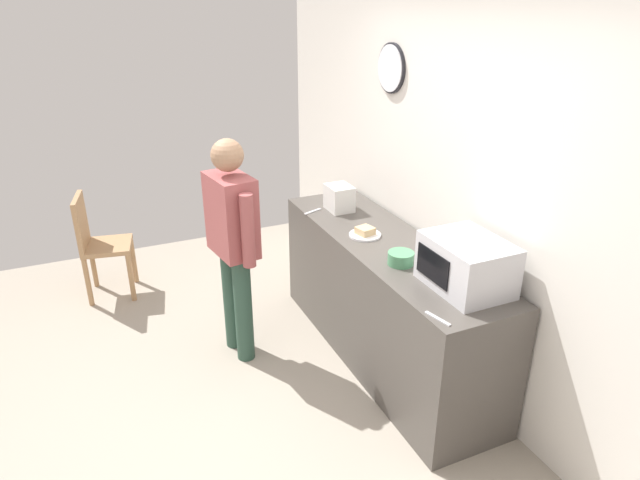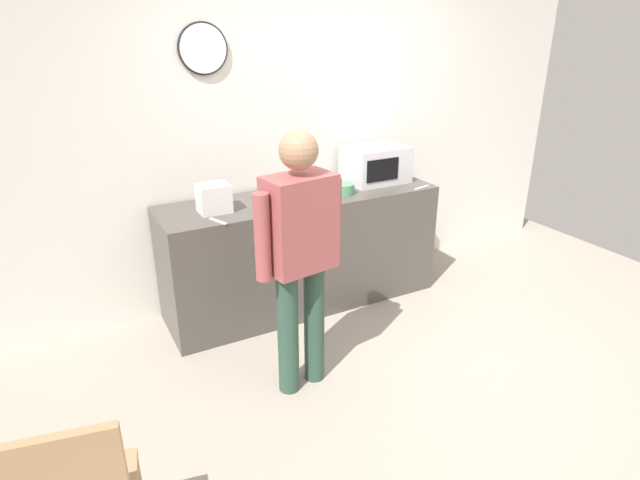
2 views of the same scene
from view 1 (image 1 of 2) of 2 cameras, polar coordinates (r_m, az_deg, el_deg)
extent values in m
plane|color=#9E9384|center=(3.78, -8.59, -18.00)|extent=(6.00, 6.00, 0.00)
cube|color=silver|center=(3.75, 14.30, 4.37)|extent=(5.40, 0.10, 2.60)
cylinder|color=white|center=(4.25, 7.25, 17.00)|extent=(0.33, 0.03, 0.33)
cylinder|color=black|center=(4.25, 7.28, 17.00)|extent=(0.36, 0.02, 0.36)
cube|color=#4C4742|center=(4.09, 6.61, -6.19)|extent=(2.22, 0.62, 0.93)
cube|color=silver|center=(3.32, 14.74, -2.40)|extent=(0.50, 0.38, 0.30)
cube|color=black|center=(3.25, 11.42, -2.63)|extent=(0.30, 0.01, 0.18)
cylinder|color=white|center=(3.97, 4.61, 0.52)|extent=(0.23, 0.23, 0.01)
cube|color=tan|center=(3.95, 4.62, 0.96)|extent=(0.13, 0.13, 0.05)
cylinder|color=#4C8E60|center=(3.57, 8.25, -1.85)|extent=(0.17, 0.17, 0.08)
cube|color=silver|center=(4.40, 1.98, 4.31)|extent=(0.22, 0.18, 0.20)
cube|color=silver|center=(3.04, 11.92, -7.85)|extent=(0.17, 0.06, 0.01)
cube|color=silver|center=(4.39, -0.75, 2.94)|extent=(0.08, 0.17, 0.01)
cylinder|color=#2B493B|center=(4.10, -7.82, -7.01)|extent=(0.13, 0.13, 0.83)
cylinder|color=#2B493B|center=(4.26, -8.99, -5.82)|extent=(0.13, 0.13, 0.83)
cube|color=#9E4C4C|center=(3.88, -9.03, 2.52)|extent=(0.43, 0.30, 0.56)
cylinder|color=#9E4C4C|center=(3.68, -7.39, 0.92)|extent=(0.09, 0.09, 0.51)
cylinder|color=#9E4C4C|center=(4.10, -10.46, 3.21)|extent=(0.09, 0.09, 0.51)
sphere|color=#A37A5B|center=(3.75, -9.45, 8.54)|extent=(0.22, 0.22, 0.22)
cylinder|color=#A87F56|center=(5.17, -18.73, -3.66)|extent=(0.04, 0.04, 0.45)
cylinder|color=#A87F56|center=(5.49, -18.49, -1.97)|extent=(0.04, 0.04, 0.45)
cylinder|color=#A87F56|center=(5.22, -22.60, -4.00)|extent=(0.04, 0.04, 0.45)
cylinder|color=#A87F56|center=(5.54, -22.14, -2.31)|extent=(0.04, 0.04, 0.45)
cube|color=#A87F56|center=(5.25, -20.87, -0.57)|extent=(0.47, 0.47, 0.04)
cube|color=#A87F56|center=(5.19, -23.23, 1.70)|extent=(0.40, 0.11, 0.45)
camera|label=2|loc=(5.01, -44.52, 13.51)|focal=29.44mm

